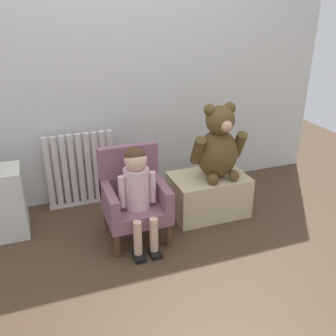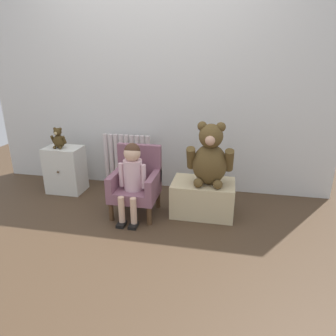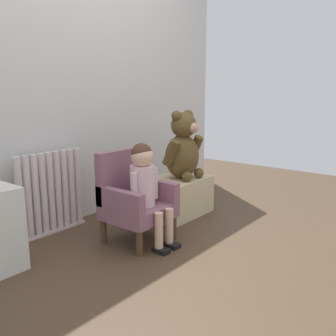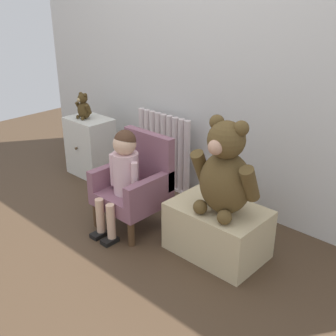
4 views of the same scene
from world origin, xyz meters
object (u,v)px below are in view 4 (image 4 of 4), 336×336
small_dresser (91,146)px  child_armchair (136,184)px  low_bench (217,230)px  large_teddy_bear (225,173)px  radiator (164,151)px  small_teddy_bear (84,107)px  child_figure (123,168)px

small_dresser → child_armchair: size_ratio=0.79×
low_bench → large_teddy_bear: size_ratio=1.01×
radiator → small_teddy_bear: 0.77m
low_bench → large_teddy_bear: 0.41m
child_figure → radiator: bearing=112.7°
radiator → small_dresser: 0.68m
radiator → large_teddy_bear: 1.11m
child_armchair → large_teddy_bear: 0.73m
child_figure → low_bench: size_ratio=1.22×
large_teddy_bear → child_figure: bearing=-165.3°
low_bench → large_teddy_bear: (0.05, -0.03, 0.41)m
child_armchair → child_figure: bearing=-90.0°
radiator → small_dresser: size_ratio=1.21×
child_figure → low_bench: (0.62, 0.20, -0.30)m
child_figure → child_armchair: bearing=90.0°
child_armchair → child_figure: 0.19m
radiator → small_teddy_bear: bearing=-156.4°
child_armchair → small_teddy_bear: bearing=163.0°
child_armchair → large_teddy_bear: bearing=5.7°
radiator → low_bench: radiator is taller
small_teddy_bear → child_figure: bearing=-22.9°
low_bench → child_figure: bearing=-161.9°
small_dresser → small_teddy_bear: size_ratio=2.29×
small_dresser → child_figure: (0.91, -0.42, 0.20)m
large_teddy_bear → small_teddy_bear: 1.62m
small_dresser → radiator: bearing=22.4°
small_dresser → low_bench: 1.55m
radiator → small_dresser: (-0.63, -0.26, -0.05)m
child_figure → small_teddy_bear: 1.02m
radiator → child_figure: (0.28, -0.68, 0.15)m
child_figure → low_bench: bearing=18.1°
small_dresser → child_armchair: bearing=-18.8°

